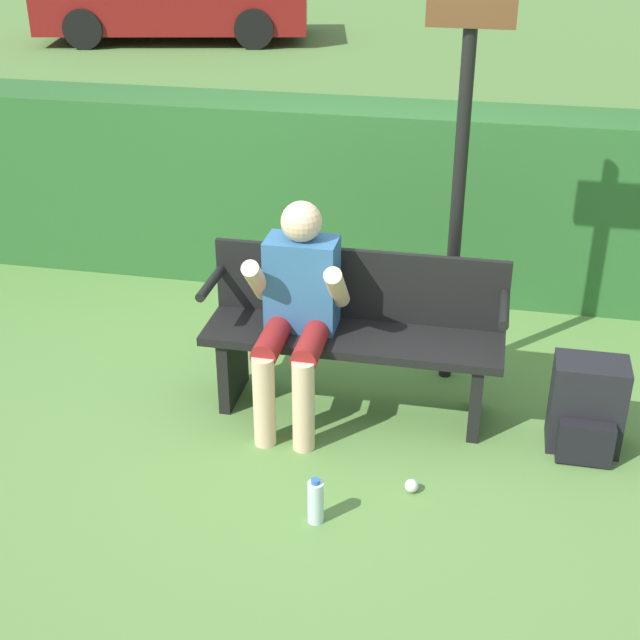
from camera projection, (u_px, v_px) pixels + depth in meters
name	position (u px, v px, depth m)	size (l,w,h in m)	color
ground_plane	(351.00, 409.00, 4.77)	(40.00, 40.00, 0.00)	#5B8942
hedge_back	(395.00, 199.00, 5.92)	(12.00, 0.53, 1.22)	#2D662D
park_bench	(354.00, 331.00, 4.61)	(1.54, 0.41, 0.84)	black
person_seated	(297.00, 305.00, 4.46)	(0.50, 0.60, 1.14)	#336699
backpack	(587.00, 408.00, 4.36)	(0.35, 0.32, 0.48)	black
water_bottle	(315.00, 502.00, 3.91)	(0.07, 0.07, 0.23)	silver
signpost	(461.00, 155.00, 4.49)	(0.42, 0.09, 2.22)	black
parked_car	(176.00, 1.00, 14.35)	(4.53, 2.72, 1.21)	maroon
litter_crumple	(412.00, 486.00, 4.13)	(0.06, 0.06, 0.06)	silver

